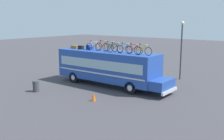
# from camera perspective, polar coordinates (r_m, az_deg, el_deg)

# --- Properties ---
(ground_plane) EXTENTS (120.00, 120.00, 0.00)m
(ground_plane) POSITION_cam_1_polar(r_m,az_deg,el_deg) (24.59, -1.11, -3.26)
(ground_plane) COLOR #423F44
(bus) EXTENTS (11.30, 2.65, 3.14)m
(bus) POSITION_cam_1_polar(r_m,az_deg,el_deg) (24.11, -0.79, 0.81)
(bus) COLOR #23479E
(bus) RESTS_ON ground
(luggage_bag_1) EXTENTS (0.76, 0.39, 0.29)m
(luggage_bag_1) POSITION_cam_1_polar(r_m,az_deg,el_deg) (26.61, -7.96, 4.89)
(luggage_bag_1) COLOR olive
(luggage_bag_1) RESTS_ON bus
(luggage_bag_2) EXTENTS (0.50, 0.34, 0.34)m
(luggage_bag_2) POSITION_cam_1_polar(r_m,az_deg,el_deg) (25.93, -6.66, 4.82)
(luggage_bag_2) COLOR black
(luggage_bag_2) RESTS_ON bus
(luggage_bag_3) EXTENTS (0.56, 0.51, 0.43)m
(luggage_bag_3) POSITION_cam_1_polar(r_m,az_deg,el_deg) (25.57, -4.76, 4.88)
(luggage_bag_3) COLOR #193899
(luggage_bag_3) RESTS_ON bus
(rooftop_bicycle_1) EXTENTS (1.68, 0.44, 0.87)m
(rooftop_bicycle_1) POSITION_cam_1_polar(r_m,az_deg,el_deg) (24.85, -3.99, 5.07)
(rooftop_bicycle_1) COLOR black
(rooftop_bicycle_1) RESTS_ON bus
(rooftop_bicycle_2) EXTENTS (1.70, 0.44, 0.96)m
(rooftop_bicycle_2) POSITION_cam_1_polar(r_m,az_deg,el_deg) (24.43, -1.95, 5.07)
(rooftop_bicycle_2) COLOR black
(rooftop_bicycle_2) RESTS_ON bus
(rooftop_bicycle_3) EXTENTS (1.70, 0.44, 0.92)m
(rooftop_bicycle_3) POSITION_cam_1_polar(r_m,az_deg,el_deg) (23.87, -0.46, 4.91)
(rooftop_bicycle_3) COLOR black
(rooftop_bicycle_3) RESTS_ON bus
(rooftop_bicycle_4) EXTENTS (1.71, 0.44, 0.90)m
(rooftop_bicycle_4) POSITION_cam_1_polar(r_m,az_deg,el_deg) (22.98, 0.64, 4.66)
(rooftop_bicycle_4) COLOR black
(rooftop_bicycle_4) RESTS_ON bus
(rooftop_bicycle_5) EXTENTS (1.66, 0.44, 0.86)m
(rooftop_bicycle_5) POSITION_cam_1_polar(r_m,az_deg,el_deg) (22.71, 2.75, 4.54)
(rooftop_bicycle_5) COLOR black
(rooftop_bicycle_5) RESTS_ON bus
(rooftop_bicycle_6) EXTENTS (1.69, 0.44, 0.87)m
(rooftop_bicycle_6) POSITION_cam_1_polar(r_m,az_deg,el_deg) (22.07, 4.68, 4.34)
(rooftop_bicycle_6) COLOR black
(rooftop_bicycle_6) RESTS_ON bus
(rooftop_bicycle_7) EXTENTS (1.67, 0.44, 0.89)m
(rooftop_bicycle_7) POSITION_cam_1_polar(r_m,az_deg,el_deg) (21.51, 6.59, 4.17)
(rooftop_bicycle_7) COLOR black
(rooftop_bicycle_7) RESTS_ON bus
(trash_bin) EXTENTS (0.53, 0.53, 0.93)m
(trash_bin) POSITION_cam_1_polar(r_m,az_deg,el_deg) (23.22, -15.93, -3.35)
(trash_bin) COLOR #3F3F47
(trash_bin) RESTS_ON ground
(traffic_cone) EXTENTS (0.32, 0.32, 0.69)m
(traffic_cone) POSITION_cam_1_polar(r_m,az_deg,el_deg) (19.88, -3.96, -5.65)
(traffic_cone) COLOR orange
(traffic_cone) RESTS_ON ground
(street_lamp) EXTENTS (0.35, 0.35, 5.78)m
(street_lamp) POSITION_cam_1_polar(r_m,az_deg,el_deg) (27.31, 14.61, 5.39)
(street_lamp) COLOR #38383D
(street_lamp) RESTS_ON ground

